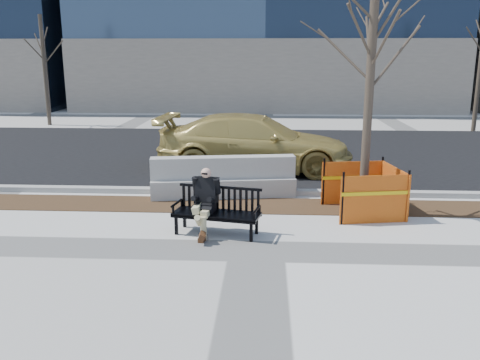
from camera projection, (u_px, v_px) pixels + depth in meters
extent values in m
plane|color=beige|center=(257.00, 251.00, 8.58)|extent=(120.00, 120.00, 0.00)
cube|color=#47301C|center=(259.00, 206.00, 11.10)|extent=(40.00, 1.20, 0.02)
cube|color=black|center=(262.00, 152.00, 17.10)|extent=(60.00, 10.40, 0.01)
cube|color=#9E9B93|center=(260.00, 192.00, 12.00)|extent=(60.00, 0.25, 0.12)
imported|color=tan|center=(255.00, 170.00, 14.50)|extent=(5.59, 2.59, 1.58)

